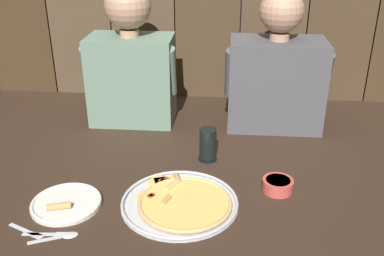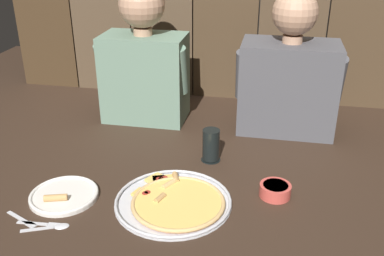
{
  "view_description": "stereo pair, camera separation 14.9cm",
  "coord_description": "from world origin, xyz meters",
  "px_view_note": "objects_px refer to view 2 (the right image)",
  "views": [
    {
      "loc": [
        0.1,
        -1.25,
        0.82
      ],
      "look_at": [
        -0.01,
        0.1,
        0.18
      ],
      "focal_mm": 41.13,
      "sensor_mm": 36.0,
      "label": 1
    },
    {
      "loc": [
        0.25,
        -1.23,
        0.82
      ],
      "look_at": [
        -0.01,
        0.1,
        0.18
      ],
      "focal_mm": 41.13,
      "sensor_mm": 36.0,
      "label": 2
    }
  ],
  "objects_px": {
    "pizza_tray": "(175,201)",
    "diner_left": "(144,57)",
    "dipping_bowl": "(275,190)",
    "diner_right": "(289,71)",
    "dinner_plate": "(64,195)",
    "drinking_glass": "(211,145)"
  },
  "relations": [
    {
      "from": "pizza_tray",
      "to": "dinner_plate",
      "type": "distance_m",
      "value": 0.36
    },
    {
      "from": "pizza_tray",
      "to": "dipping_bowl",
      "type": "height_order",
      "value": "dipping_bowl"
    },
    {
      "from": "diner_right",
      "to": "drinking_glass",
      "type": "bearing_deg",
      "value": -128.6
    },
    {
      "from": "pizza_tray",
      "to": "drinking_glass",
      "type": "distance_m",
      "value": 0.32
    },
    {
      "from": "pizza_tray",
      "to": "diner_left",
      "type": "bearing_deg",
      "value": 113.7
    },
    {
      "from": "dipping_bowl",
      "to": "diner_right",
      "type": "xyz_separation_m",
      "value": [
        0.03,
        0.53,
        0.24
      ]
    },
    {
      "from": "dipping_bowl",
      "to": "diner_right",
      "type": "bearing_deg",
      "value": 87.25
    },
    {
      "from": "drinking_glass",
      "to": "diner_right",
      "type": "height_order",
      "value": "diner_right"
    },
    {
      "from": "diner_right",
      "to": "dinner_plate",
      "type": "bearing_deg",
      "value": -135.97
    },
    {
      "from": "dinner_plate",
      "to": "drinking_glass",
      "type": "height_order",
      "value": "drinking_glass"
    },
    {
      "from": "drinking_glass",
      "to": "diner_left",
      "type": "relative_size",
      "value": 0.2
    },
    {
      "from": "dinner_plate",
      "to": "dipping_bowl",
      "type": "relative_size",
      "value": 2.16
    },
    {
      "from": "drinking_glass",
      "to": "pizza_tray",
      "type": "bearing_deg",
      "value": -102.59
    },
    {
      "from": "pizza_tray",
      "to": "diner_right",
      "type": "bearing_deg",
      "value": 62.27
    },
    {
      "from": "dinner_plate",
      "to": "diner_right",
      "type": "relative_size",
      "value": 0.38
    },
    {
      "from": "dinner_plate",
      "to": "diner_left",
      "type": "height_order",
      "value": "diner_left"
    },
    {
      "from": "diner_right",
      "to": "diner_left",
      "type": "bearing_deg",
      "value": 179.96
    },
    {
      "from": "dipping_bowl",
      "to": "diner_left",
      "type": "distance_m",
      "value": 0.84
    },
    {
      "from": "pizza_tray",
      "to": "dinner_plate",
      "type": "height_order",
      "value": "dinner_plate"
    },
    {
      "from": "pizza_tray",
      "to": "dinner_plate",
      "type": "bearing_deg",
      "value": -174.36
    },
    {
      "from": "pizza_tray",
      "to": "diner_left",
      "type": "xyz_separation_m",
      "value": [
        -0.28,
        0.64,
        0.28
      ]
    },
    {
      "from": "diner_right",
      "to": "dipping_bowl",
      "type": "bearing_deg",
      "value": -92.75
    }
  ]
}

